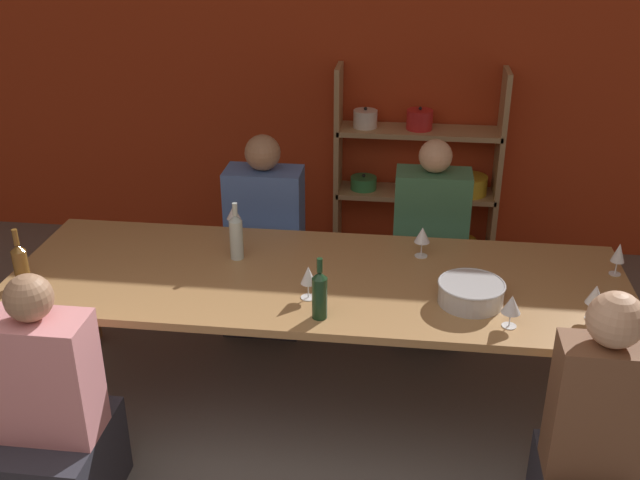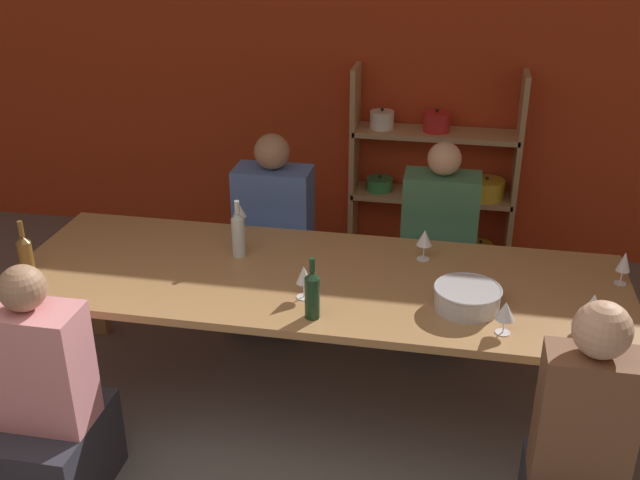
{
  "view_description": "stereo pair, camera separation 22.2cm",
  "coord_description": "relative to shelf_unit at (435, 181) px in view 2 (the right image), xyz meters",
  "views": [
    {
      "loc": [
        0.6,
        -1.48,
        2.51
      ],
      "look_at": [
        0.19,
        1.85,
        0.91
      ],
      "focal_mm": 42.0,
      "sensor_mm": 36.0,
      "label": 1
    },
    {
      "loc": [
        0.82,
        -1.45,
        2.51
      ],
      "look_at": [
        0.19,
        1.85,
        0.91
      ],
      "focal_mm": 42.0,
      "sensor_mm": 36.0,
      "label": 2
    }
  ],
  "objects": [
    {
      "name": "dining_table",
      "position": [
        -0.5,
        -1.88,
        0.1
      ],
      "size": [
        3.04,
        1.04,
        0.76
      ],
      "color": "#AD7F4C",
      "rests_on": "ground_plane"
    },
    {
      "name": "mixing_bowl",
      "position": [
        0.23,
        -2.05,
        0.22
      ],
      "size": [
        0.31,
        0.31,
        0.1
      ],
      "color": "#B7BABC",
      "rests_on": "dining_table"
    },
    {
      "name": "wine_glass_red_c",
      "position": [
        -1.02,
        -1.42,
        0.28
      ],
      "size": [
        0.08,
        0.08,
        0.16
      ],
      "color": "white",
      "rests_on": "dining_table"
    },
    {
      "name": "wine_bottle_amber",
      "position": [
        -0.44,
        -2.26,
        0.29
      ],
      "size": [
        0.07,
        0.07,
        0.29
      ],
      "color": "#19381E",
      "rests_on": "dining_table"
    },
    {
      "name": "shelf_unit",
      "position": [
        0.0,
        0.0,
        0.0
      ],
      "size": [
        1.17,
        0.3,
        1.4
      ],
      "color": "tan",
      "rests_on": "ground_plane"
    },
    {
      "name": "person_far_a",
      "position": [
        -0.93,
        -1.03,
        -0.16
      ],
      "size": [
        0.46,
        0.57,
        1.21
      ],
      "rotation": [
        0.0,
        0.0,
        3.14
      ],
      "color": "#2D2D38",
      "rests_on": "ground_plane"
    },
    {
      "name": "wine_glass_white_a",
      "position": [
        -0.52,
        -2.1,
        0.28
      ],
      "size": [
        0.07,
        0.07,
        0.16
      ],
      "color": "white",
      "rests_on": "dining_table"
    },
    {
      "name": "person_near_b",
      "position": [
        0.69,
        -2.69,
        -0.15
      ],
      "size": [
        0.36,
        0.45,
        1.2
      ],
      "color": "#2D2D38",
      "rests_on": "ground_plane"
    },
    {
      "name": "person_near_a",
      "position": [
        -1.52,
        -2.74,
        -0.18
      ],
      "size": [
        0.42,
        0.53,
        1.16
      ],
      "color": "#2D2D38",
      "rests_on": "ground_plane"
    },
    {
      "name": "wine_bottle_dark",
      "position": [
        -0.94,
        -1.73,
        0.29
      ],
      "size": [
        0.07,
        0.07,
        0.31
      ],
      "color": "#B2C6C1",
      "rests_on": "dining_table"
    },
    {
      "name": "wine_glass_red_d",
      "position": [
        0.76,
        -2.13,
        0.29
      ],
      "size": [
        0.08,
        0.08,
        0.17
      ],
      "color": "white",
      "rests_on": "dining_table"
    },
    {
      "name": "wine_glass_red_b",
      "position": [
        0.39,
        -2.24,
        0.27
      ],
      "size": [
        0.08,
        0.08,
        0.15
      ],
      "color": "white",
      "rests_on": "dining_table"
    },
    {
      "name": "wine_bottle_green",
      "position": [
        -1.89,
        -2.15,
        0.28
      ],
      "size": [
        0.07,
        0.07,
        0.3
      ],
      "color": "brown",
      "rests_on": "dining_table"
    },
    {
      "name": "wall_back_red",
      "position": [
        -0.69,
        0.2,
        0.75
      ],
      "size": [
        8.8,
        0.06,
        2.7
      ],
      "color": "#B23819",
      "rests_on": "ground_plane"
    },
    {
      "name": "wine_glass_empty_a",
      "position": [
        0.01,
        -1.59,
        0.29
      ],
      "size": [
        0.08,
        0.08,
        0.16
      ],
      "color": "white",
      "rests_on": "dining_table"
    },
    {
      "name": "person_far_b",
      "position": [
        0.07,
        -1.02,
        -0.16
      ],
      "size": [
        0.44,
        0.55,
        1.21
      ],
      "rotation": [
        0.0,
        0.0,
        3.14
      ],
      "color": "#2D2D38",
      "rests_on": "ground_plane"
    },
    {
      "name": "wine_glass_red_a",
      "position": [
        0.96,
        -1.68,
        0.28
      ],
      "size": [
        0.07,
        0.07,
        0.17
      ],
      "color": "white",
      "rests_on": "dining_table"
    }
  ]
}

